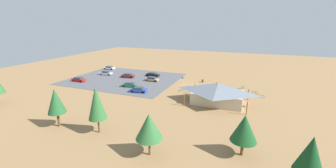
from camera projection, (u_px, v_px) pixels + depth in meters
ground at (191, 86)px, 63.40m from camera, size 160.00×160.00×0.00m
parking_lot_asphalt at (124, 79)px, 71.35m from camera, size 34.77×28.43×0.05m
bike_pavilion at (218, 92)px, 49.38m from camera, size 13.68×9.66×4.83m
trash_bin at (203, 81)px, 67.19m from camera, size 0.60×0.60×0.90m
lot_sign at (182, 79)px, 65.19m from camera, size 0.56×0.08×2.20m
pine_center at (149, 127)px, 29.29m from camera, size 3.81×3.81×6.30m
pine_far_west at (311, 155)px, 22.50m from camera, size 3.05×3.05×6.91m
pine_west at (97, 103)px, 35.23m from camera, size 3.03×3.03×8.19m
pine_east at (56, 101)px, 37.54m from camera, size 3.12×3.12×7.13m
pine_midwest at (244, 128)px, 29.27m from camera, size 3.67×3.67×6.17m
bicycle_purple_lone_west at (230, 91)px, 57.74m from camera, size 1.78×0.48×0.84m
bicycle_white_near_porch at (189, 85)px, 62.82m from camera, size 0.69×1.67×0.88m
bicycle_red_yard_front at (184, 88)px, 59.98m from camera, size 0.59×1.68×0.76m
bicycle_black_lone_east at (261, 96)px, 53.45m from camera, size 1.71×0.48×0.78m
bicycle_teal_yard_left at (230, 88)px, 60.42m from camera, size 0.48×1.71×0.83m
bicycle_yellow_mid_cluster at (240, 90)px, 58.61m from camera, size 1.72×0.60×0.88m
bicycle_silver_back_row at (181, 90)px, 58.45m from camera, size 0.76×1.65×0.77m
bicycle_blue_front_row at (243, 88)px, 60.27m from camera, size 0.79×1.61×0.86m
bicycle_green_edge_south at (255, 93)px, 56.16m from camera, size 1.68×0.60×0.87m
bicycle_orange_near_sign at (248, 93)px, 55.68m from camera, size 0.48×1.67×0.78m
car_black_second_row at (153, 75)px, 74.14m from camera, size 4.65×1.89×1.40m
car_maroon_near_entry at (128, 75)px, 72.74m from camera, size 4.57×2.45×1.41m
car_silver_aisle_side at (106, 73)px, 76.49m from camera, size 4.67×2.64×1.40m
car_red_mid_lot at (79, 79)px, 67.92m from camera, size 4.39×1.81×1.37m
car_blue_inner_stall at (139, 90)px, 57.44m from camera, size 4.61×2.51×1.44m
car_tan_end_stall at (152, 79)px, 68.34m from camera, size 4.41×1.86×1.39m
car_white_front_row at (109, 68)px, 85.49m from camera, size 4.49×2.07×1.24m
car_green_back_corner at (130, 85)px, 62.30m from camera, size 4.79×2.64×1.27m
visitor_at_bikes at (216, 85)px, 61.29m from camera, size 0.37×0.40×1.76m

